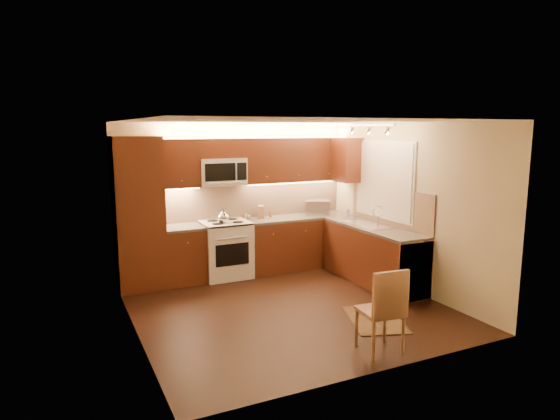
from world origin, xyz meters
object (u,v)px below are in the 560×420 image
dining_chair (380,309)px  sink (368,220)px  microwave (221,172)px  soap_bottle (348,211)px  toaster_oven (317,207)px  knife_block (261,212)px  stove (226,249)px  kettle (223,216)px

dining_chair → sink: bearing=63.1°
microwave → sink: bearing=-32.2°
soap_bottle → dining_chair: (-1.51, -2.95, -0.51)m
microwave → dining_chair: (0.62, -3.42, -1.24)m
toaster_oven → dining_chair: size_ratio=0.44×
microwave → knife_block: (0.70, 0.03, -0.71)m
toaster_oven → soap_bottle: size_ratio=2.55×
sink → dining_chair: size_ratio=0.90×
sink → knife_block: bearing=135.3°
sink → soap_bottle: soap_bottle is taller
stove → toaster_oven: toaster_oven is taller
knife_block → dining_chair: bearing=-76.2°
toaster_oven → sink: bearing=-53.4°
microwave → kettle: bearing=-105.8°
dining_chair → knife_block: bearing=94.4°
kettle → dining_chair: (0.69, -3.20, -0.56)m
microwave → dining_chair: 3.69m
kettle → dining_chair: bearing=-76.7°
knife_block → kettle: bearing=-146.6°
kettle → knife_block: kettle is taller
microwave → stove: bearing=-90.0°
knife_block → sink: bearing=-29.7°
stove → dining_chair: (0.62, -3.29, 0.02)m
toaster_oven → soap_bottle: (0.39, -0.40, -0.04)m
knife_block → soap_bottle: 1.52m
kettle → knife_block: 0.81m
kettle → toaster_oven: bearing=6.1°
microwave → toaster_oven: microwave is taller
sink → toaster_oven: bearing=102.2°
stove → toaster_oven: size_ratio=2.18×
stove → knife_block: size_ratio=4.30×
microwave → knife_block: bearing=2.2°
stove → sink: size_ratio=1.07×
toaster_oven → knife_block: toaster_oven is taller
soap_bottle → dining_chair: size_ratio=0.17×
sink → dining_chair: (-1.38, -2.16, -0.50)m
knife_block → toaster_oven: bearing=9.6°
microwave → knife_block: microwave is taller
microwave → sink: (2.00, -1.26, -0.74)m
sink → kettle: bearing=153.4°
kettle → knife_block: bearing=19.5°
sink → knife_block: (-1.30, 1.29, 0.03)m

